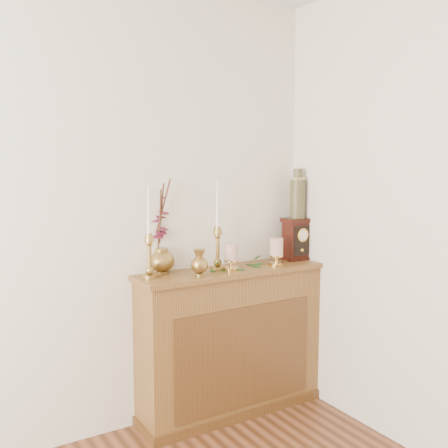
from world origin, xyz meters
TOP-DOWN VIEW (x-y plane):
  - room_walls at (0.00, 0.00)m, footprint 4.08×4.58m
  - console_shelf at (1.40, 2.10)m, footprint 1.24×0.34m
  - candlestick_left at (0.86, 2.12)m, footprint 0.09×0.09m
  - candlestick_center at (1.31, 2.11)m, footprint 0.09×0.09m
  - bud_vase at (1.12, 2.01)m, footprint 0.10×0.10m
  - ginger_jar at (0.98, 2.25)m, footprint 0.23×0.25m
  - pillar_candle_left at (1.37, 2.06)m, footprint 0.09×0.09m
  - pillar_candle_right at (1.70, 2.04)m, footprint 0.10×0.10m
  - ivy_garland at (1.42, 2.09)m, footprint 0.35×0.18m
  - mantel_clock at (1.94, 2.12)m, footprint 0.19×0.14m
  - ceramic_vase at (1.94, 2.13)m, footprint 0.10×0.10m

SIDE VIEW (x-z plane):
  - console_shelf at x=1.40m, z-range -0.03..0.90m
  - ivy_garland at x=1.42m, z-range 0.91..0.98m
  - bud_vase at x=1.12m, z-range 0.93..1.09m
  - pillar_candle_left at x=1.37m, z-range 0.93..1.11m
  - pillar_candle_right at x=1.70m, z-range 0.93..1.12m
  - mantel_clock at x=1.94m, z-range 0.93..1.21m
  - candlestick_left at x=0.86m, z-range 0.84..1.37m
  - candlestick_center at x=1.31m, z-range 0.84..1.39m
  - ginger_jar at x=0.98m, z-range 0.90..1.46m
  - ceramic_vase at x=1.94m, z-range 1.20..1.53m
  - room_walls at x=0.00m, z-range 0.36..3.00m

